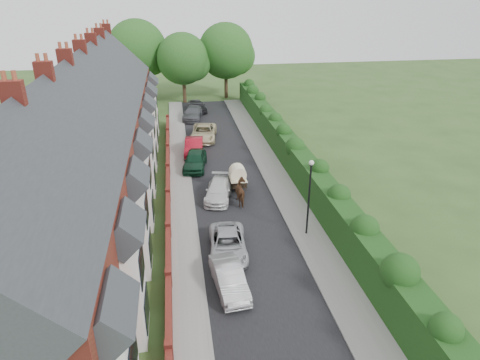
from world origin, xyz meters
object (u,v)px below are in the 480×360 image
(horse, at_px, (242,192))
(car_silver_a, at_px, (229,278))
(car_silver_b, at_px, (228,244))
(horse_cart, at_px, (238,176))
(car_green, at_px, (195,160))
(lamppost, at_px, (310,189))
(car_red, at_px, (194,147))
(car_grey, at_px, (193,113))
(car_beige, at_px, (204,133))
(car_black, at_px, (197,106))
(car_white, at_px, (219,190))

(horse, bearing_deg, car_silver_a, 72.21)
(car_silver_b, xyz_separation_m, horse_cart, (1.89, 8.58, 0.54))
(horse_cart, bearing_deg, car_green, 121.51)
(lamppost, xyz_separation_m, horse_cart, (-3.37, 7.25, -2.10))
(lamppost, bearing_deg, car_red, 112.00)
(car_green, xyz_separation_m, car_red, (0.11, 3.38, -0.01))
(car_silver_b, relative_size, car_green, 1.02)
(car_red, bearing_deg, car_grey, 92.99)
(car_beige, bearing_deg, car_silver_a, -82.78)
(car_silver_a, distance_m, horse_cart, 12.07)
(car_black, bearing_deg, car_grey, -114.40)
(lamppost, relative_size, car_silver_b, 1.10)
(car_green, relative_size, car_black, 1.06)
(lamppost, bearing_deg, car_silver_a, -140.65)
(car_green, relative_size, car_grey, 0.92)
(car_beige, height_order, car_black, car_beige)
(car_beige, bearing_deg, horse, -75.03)
(car_red, height_order, horse, horse)
(lamppost, distance_m, car_silver_b, 6.03)
(lamppost, bearing_deg, car_black, 99.16)
(car_silver_b, bearing_deg, car_green, 98.72)
(car_red, bearing_deg, car_silver_b, -80.91)
(car_black, xyz_separation_m, horse, (1.63, -25.98, 0.14))
(car_silver_a, distance_m, car_beige, 24.50)
(car_silver_b, bearing_deg, lamppost, 18.04)
(car_silver_a, distance_m, car_silver_b, 3.29)
(car_grey, height_order, car_black, car_black)
(lamppost, xyz_separation_m, car_green, (-6.40, 12.20, -2.52))
(horse, bearing_deg, lamppost, 119.17)
(car_grey, relative_size, car_black, 1.16)
(car_green, xyz_separation_m, car_grey, (0.65, 15.55, -0.05))
(car_green, height_order, horse_cart, horse_cart)
(lamppost, height_order, car_black, lamppost)
(car_beige, height_order, horse, horse)
(lamppost, distance_m, horse_cart, 8.27)
(car_black, bearing_deg, horse, -97.84)
(car_green, bearing_deg, horse_cart, -49.03)
(car_silver_a, relative_size, car_red, 0.87)
(car_white, distance_m, car_beige, 13.81)
(car_silver_b, bearing_deg, car_black, 93.43)
(lamppost, xyz_separation_m, car_grey, (-5.75, 27.75, -2.57))
(car_silver_b, distance_m, car_grey, 29.08)
(car_green, relative_size, horse_cart, 1.58)
(car_green, bearing_deg, car_red, 97.68)
(lamppost, bearing_deg, horse, 123.84)
(lamppost, distance_m, car_grey, 28.46)
(lamppost, relative_size, car_grey, 1.03)
(lamppost, xyz_separation_m, car_beige, (-5.04, 19.90, -2.55))
(lamppost, bearing_deg, car_green, 117.68)
(car_silver_b, distance_m, horse_cart, 8.80)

